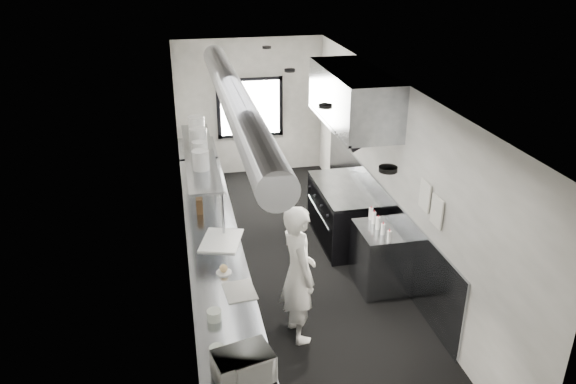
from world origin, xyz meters
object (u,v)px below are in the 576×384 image
deli_tub_b (214,315)px  squeeze_bottle_e (371,214)px  plate_stack_a (201,160)px  squeeze_bottle_b (383,229)px  line_cook (298,274)px  small_plate (224,272)px  far_work_table (199,169)px  knife_block (200,205)px  plate_stack_b (200,151)px  squeeze_bottle_c (378,223)px  pass_shelf (200,156)px  range (344,214)px  cutting_board (221,240)px  squeeze_bottle_d (374,218)px  plate_stack_d (197,129)px  exhaust_hood (353,98)px  microwave (243,366)px  prep_counter (215,268)px  squeeze_bottle_a (389,237)px  deli_tub_a (217,352)px  bottle_station (381,258)px  plate_stack_c (199,140)px

deli_tub_b → squeeze_bottle_e: squeeze_bottle_e is taller
plate_stack_a → squeeze_bottle_b: 2.69m
line_cook → small_plate: 0.89m
far_work_table → knife_block: (-0.12, -2.83, 0.56)m
plate_stack_b → squeeze_bottle_c: size_ratio=1.50×
pass_shelf → range: pass_shelf is taller
cutting_board → squeeze_bottle_e: (2.14, 0.20, 0.08)m
plate_stack_b → squeeze_bottle_d: plate_stack_b is taller
range → plate_stack_d: 2.74m
exhaust_hood → squeeze_bottle_b: (-0.00, -1.54, -1.41)m
microwave → pass_shelf: bearing=77.3°
prep_counter → squeeze_bottle_e: squeeze_bottle_e is taller
cutting_board → squeeze_bottle_a: bearing=-12.3°
cutting_board → deli_tub_b: bearing=-98.0°
exhaust_hood → cutting_board: (-2.15, -1.28, -1.48)m
range → squeeze_bottle_e: (0.05, -1.08, 0.52)m
deli_tub_a → plate_stack_b: bearing=88.3°
squeeze_bottle_b → plate_stack_a: bearing=152.8°
knife_block → plate_stack_d: 1.47m
prep_counter → deli_tub_b: deli_tub_b is taller
prep_counter → deli_tub_b: 1.82m
squeeze_bottle_b → range: bearing=92.0°
far_work_table → deli_tub_a: (-0.16, -6.02, 0.50)m
small_plate → squeeze_bottle_a: squeeze_bottle_a is taller
line_cook → squeeze_bottle_d: (1.31, 1.03, 0.10)m
squeeze_bottle_d → squeeze_bottle_e: size_ratio=0.97×
pass_shelf → squeeze_bottle_d: 2.78m
range → deli_tub_a: (-2.35, -3.52, 0.48)m
deli_tub_b → exhaust_hood: bearing=51.0°
deli_tub_b → plate_stack_b: bearing=88.4°
plate_stack_a → range: bearing=9.0°
squeeze_bottle_a → deli_tub_a: bearing=-143.7°
squeeze_bottle_a → squeeze_bottle_d: squeeze_bottle_d is taller
plate_stack_d → squeeze_bottle_e: size_ratio=2.22×
prep_counter → squeeze_bottle_a: 2.38m
plate_stack_d → exhaust_hood: bearing=-21.9°
deli_tub_b → plate_stack_b: 3.08m
pass_shelf → prep_counter: bearing=-88.4°
pass_shelf → knife_block: pass_shelf is taller
deli_tub_b → plate_stack_a: bearing=88.4°
deli_tub_a → squeeze_bottle_d: bearing=44.1°
cutting_board → squeeze_bottle_c: bearing=-2.6°
prep_counter → range: range is taller
exhaust_hood → plate_stack_a: exhaust_hood is taller
plate_stack_d → squeeze_bottle_e: plate_stack_d is taller
bottle_station → knife_block: (-2.42, 1.07, 0.56)m
range → plate_stack_c: bearing=170.0°
deli_tub_b → squeeze_bottle_b: bearing=30.6°
plate_stack_c → knife_block: bearing=-96.2°
squeeze_bottle_d → deli_tub_a: bearing=-135.9°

